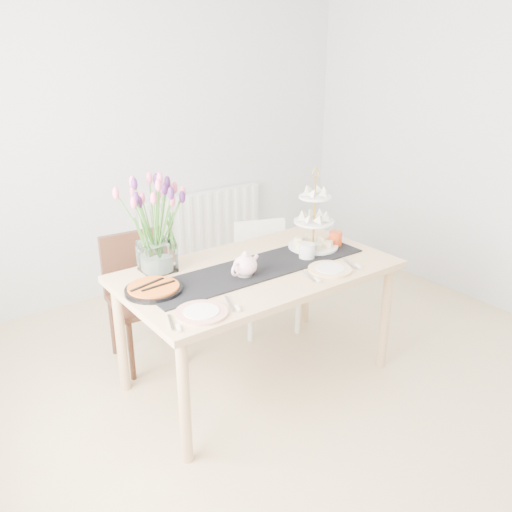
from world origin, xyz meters
TOP-DOWN VIEW (x-y plane):
  - room_shell at (0.00, 0.00)m, footprint 4.50×4.50m
  - radiator at (0.50, 2.19)m, footprint 1.20×0.08m
  - dining_table at (-0.13, 0.51)m, footprint 1.60×0.90m
  - chair_brown at (-0.58, 1.20)m, footprint 0.45×0.45m
  - chair_white at (0.35, 1.08)m, footprint 0.50×0.50m
  - table_runner at (-0.13, 0.51)m, footprint 1.40×0.35m
  - tulip_vase at (-0.62, 0.82)m, footprint 0.65×0.65m
  - cake_stand at (0.35, 0.56)m, footprint 0.32×0.32m
  - teapot at (-0.26, 0.45)m, footprint 0.25×0.23m
  - cream_jug at (0.20, 0.45)m, footprint 0.11×0.11m
  - tart_tin at (-0.77, 0.57)m, footprint 0.31×0.31m
  - mug_grey at (-0.26, 0.46)m, footprint 0.12×0.12m
  - mug_orange at (0.49, 0.50)m, footprint 0.12×0.12m
  - plate_left at (-0.70, 0.21)m, footprint 0.34×0.34m
  - plate_right at (0.19, 0.23)m, footprint 0.32×0.32m

SIDE VIEW (x-z plane):
  - chair_white at x=0.35m, z-range 0.06..0.83m
  - radiator at x=0.50m, z-range 0.15..0.75m
  - chair_brown at x=-0.58m, z-range 0.07..0.91m
  - dining_table at x=-0.13m, z-range 0.30..1.05m
  - table_runner at x=-0.13m, z-range 0.75..0.76m
  - plate_right at x=0.19m, z-range 0.75..0.76m
  - plate_left at x=-0.70m, z-range 0.75..0.76m
  - tart_tin at x=-0.77m, z-range 0.75..0.79m
  - cream_jug at x=0.20m, z-range 0.75..0.85m
  - mug_orange at x=0.49m, z-range 0.75..0.85m
  - mug_grey at x=-0.26m, z-range 0.75..0.85m
  - teapot at x=-0.26m, z-range 0.75..0.89m
  - cake_stand at x=0.35m, z-range 0.65..1.12m
  - tulip_vase at x=-0.62m, z-range 0.83..1.39m
  - room_shell at x=0.00m, z-range -0.95..3.55m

